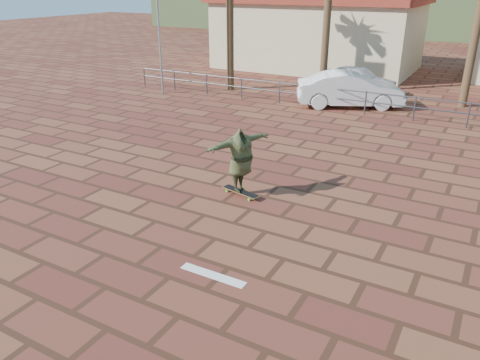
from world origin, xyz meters
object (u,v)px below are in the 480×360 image
Objects in this scene: skateboarder at (241,161)px; car_silver at (357,79)px; longboard at (241,192)px; car_white at (350,90)px.

skateboarder reaches higher than car_silver.
car_silver is (-0.91, 13.71, -0.30)m from skateboarder.
skateboarder is (0.00, 0.00, 0.88)m from longboard.
car_white is (0.54, -3.00, 0.09)m from car_silver.
longboard is 13.76m from car_silver.
skateboarder is 0.53× the size of car_silver.
car_silver is at bearing 23.47° from skateboarder.
skateboarder is at bearing 156.47° from car_white.
car_white reaches higher than longboard.
skateboarder is 13.75m from car_silver.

